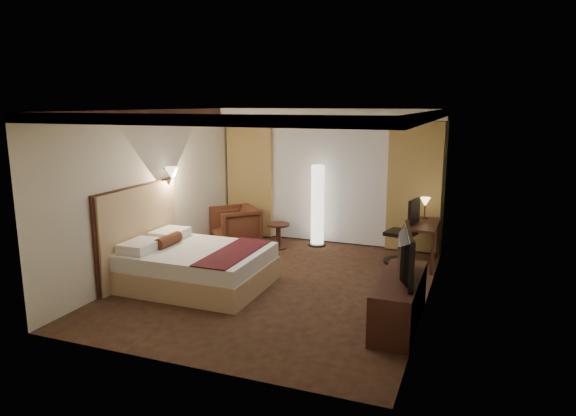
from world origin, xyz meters
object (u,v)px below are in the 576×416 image
at_px(television, 399,253).
at_px(floor_lamp, 317,205).
at_px(bed, 198,267).
at_px(side_table, 278,236).
at_px(desk, 421,244).
at_px(office_chair, 401,231).
at_px(armchair, 235,224).
at_px(dresser, 399,301).

bearing_deg(television, floor_lamp, 21.70).
xyz_separation_m(bed, floor_lamp, (1.02, 2.88, 0.51)).
relative_size(side_table, floor_lamp, 0.31).
distance_m(bed, television, 3.20).
xyz_separation_m(desk, office_chair, (-0.34, -0.05, 0.22)).
relative_size(armchair, dresser, 0.53).
height_order(side_table, television, television).
bearing_deg(floor_lamp, bed, -109.53).
relative_size(floor_lamp, dresser, 1.00).
bearing_deg(office_chair, armchair, -167.25).
relative_size(bed, dresser, 1.29).
bearing_deg(desk, side_table, 179.04).
xyz_separation_m(floor_lamp, office_chair, (1.73, -0.58, -0.22)).
distance_m(side_table, television, 3.93).
height_order(bed, office_chair, office_chair).
height_order(side_table, desk, desk).
bearing_deg(television, armchair, 42.47).
xyz_separation_m(side_table, office_chair, (2.37, -0.10, 0.34)).
distance_m(desk, dresser, 2.68).
relative_size(floor_lamp, office_chair, 1.38).
bearing_deg(bed, television, -6.05).
distance_m(floor_lamp, dresser, 3.88).
xyz_separation_m(bed, television, (3.12, -0.33, 0.65)).
relative_size(side_table, dresser, 0.31).
xyz_separation_m(floor_lamp, dresser, (2.12, -3.21, -0.50)).
height_order(armchair, dresser, armchair).
xyz_separation_m(bed, dresser, (3.15, -0.33, 0.01)).
bearing_deg(side_table, office_chair, -2.31).
height_order(floor_lamp, office_chair, floor_lamp).
relative_size(bed, desk, 1.88).
xyz_separation_m(desk, television, (0.02, -2.68, 0.58)).
xyz_separation_m(armchair, side_table, (0.90, 0.08, -0.18)).
bearing_deg(office_chair, desk, 21.31).
height_order(floor_lamp, desk, floor_lamp).
distance_m(bed, armchair, 2.38).
distance_m(office_chair, dresser, 2.68).
bearing_deg(side_table, dresser, -44.58).
height_order(desk, dresser, desk).
distance_m(office_chair, television, 2.68).
bearing_deg(side_table, television, -44.89).
relative_size(bed, armchair, 2.44).
bearing_deg(dresser, television, 180.00).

